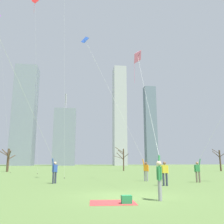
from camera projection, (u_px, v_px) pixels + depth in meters
name	position (u px, v px, depth m)	size (l,w,h in m)	color
ground_plane	(128.00, 196.00, 11.44)	(400.00, 400.00, 0.00)	#5B7A3D
kite_flyer_midfield_center_white	(35.00, 126.00, 16.95)	(6.44, 10.62, 15.71)	#33384C
kite_flyer_foreground_left_blue	(135.00, 146.00, 21.51)	(6.10, 2.38, 14.21)	gray
kite_flyer_foreground_right_teal	(209.00, 148.00, 19.57)	(6.83, 4.47, 14.59)	#726656
kite_flyer_midfield_right_pink	(150.00, 123.00, 13.81)	(2.56, 12.32, 12.41)	gray
bystander_watching_nearby	(165.00, 172.00, 16.77)	(0.51, 0.24, 1.62)	#33384C
distant_kite_low_near_trees_red	(35.00, 11.00, 38.85)	(2.72, 0.44, 27.79)	red
picnic_spot	(120.00, 201.00, 9.49)	(1.86, 1.48, 0.31)	#CC3838
bare_tree_left_of_center	(220.00, 159.00, 45.97)	(0.99, 3.02, 4.20)	#4C3828
bare_tree_far_right_edge	(123.00, 158.00, 47.62)	(2.75, 2.33, 4.58)	#4C3828
bare_tree_center	(8.00, 159.00, 42.76)	(2.51, 2.31, 3.98)	#4C3828
skyline_wide_slab	(65.00, 137.00, 135.21)	(11.99, 7.40, 40.35)	gray
skyline_slender_spire	(150.00, 125.00, 146.83)	(6.78, 5.49, 47.55)	slate
skyline_mid_tower_left	(25.00, 115.00, 133.80)	(11.71, 10.70, 54.92)	gray
skyline_mid_tower_right	(119.00, 115.00, 145.22)	(7.31, 9.93, 58.75)	#B2B2B7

